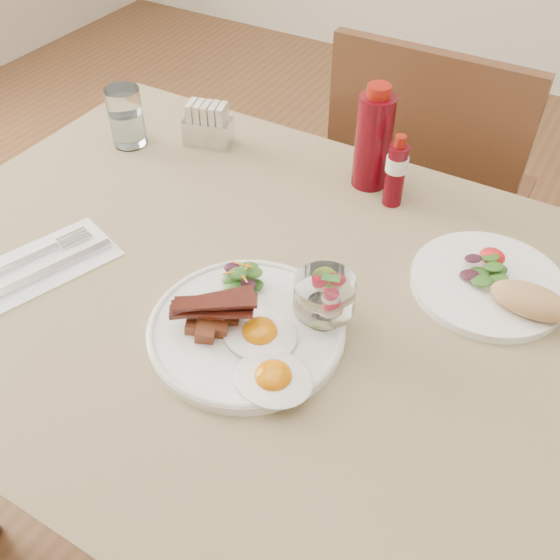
{
  "coord_description": "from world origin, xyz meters",
  "views": [
    {
      "loc": [
        0.32,
        -0.58,
        1.42
      ],
      "look_at": [
        -0.0,
        -0.03,
        0.82
      ],
      "focal_mm": 40.0,
      "sensor_mm": 36.0,
      "label": 1
    }
  ],
  "objects": [
    {
      "name": "sugar_caddy",
      "position": [
        -0.36,
        0.31,
        0.79
      ],
      "size": [
        0.1,
        0.08,
        0.09
      ],
      "rotation": [
        0.0,
        0.0,
        0.27
      ],
      "color": "silver",
      "rests_on": "table"
    },
    {
      "name": "napkin_cutlery",
      "position": [
        -0.38,
        -0.13,
        0.75
      ],
      "size": [
        0.19,
        0.26,
        0.01
      ],
      "rotation": [
        0.0,
        0.0,
        -0.34
      ],
      "color": "white",
      "rests_on": "table"
    },
    {
      "name": "hot_sauce_bottle",
      "position": [
        0.03,
        0.3,
        0.82
      ],
      "size": [
        0.04,
        0.04,
        0.13
      ],
      "rotation": [
        0.0,
        0.0,
        0.19
      ],
      "color": "#50040D",
      "rests_on": "table"
    },
    {
      "name": "fruit_cup",
      "position": [
        0.06,
        -0.03,
        0.82
      ],
      "size": [
        0.09,
        0.09,
        0.09
      ],
      "rotation": [
        0.0,
        0.0,
        -0.21
      ],
      "color": "white",
      "rests_on": "main_plate"
    },
    {
      "name": "table",
      "position": [
        0.0,
        0.0,
        0.66
      ],
      "size": [
        1.33,
        0.88,
        0.75
      ],
      "color": "#55321A",
      "rests_on": "ground"
    },
    {
      "name": "main_plate",
      "position": [
        -0.02,
        -0.09,
        0.76
      ],
      "size": [
        0.28,
        0.28,
        0.02
      ],
      "primitive_type": "cylinder",
      "color": "white",
      "rests_on": "table"
    },
    {
      "name": "water_glass",
      "position": [
        -0.5,
        0.23,
        0.8
      ],
      "size": [
        0.07,
        0.07,
        0.12
      ],
      "color": "white",
      "rests_on": "table"
    },
    {
      "name": "bacon_potato_pile",
      "position": [
        -0.06,
        -0.12,
        0.79
      ],
      "size": [
        0.12,
        0.09,
        0.05
      ],
      "rotation": [
        0.0,
        0.0,
        0.13
      ],
      "color": "brown",
      "rests_on": "main_plate"
    },
    {
      "name": "second_plate",
      "position": [
        0.26,
        0.17,
        0.77
      ],
      "size": [
        0.24,
        0.23,
        0.06
      ],
      "rotation": [
        0.0,
        0.0,
        -0.07
      ],
      "color": "white",
      "rests_on": "table"
    },
    {
      "name": "ketchup_bottle",
      "position": [
        -0.03,
        0.34,
        0.84
      ],
      "size": [
        0.07,
        0.07,
        0.19
      ],
      "rotation": [
        0.0,
        0.0,
        -0.11
      ],
      "color": "#50040D",
      "rests_on": "table"
    },
    {
      "name": "side_salad",
      "position": [
        -0.07,
        -0.03,
        0.78
      ],
      "size": [
        0.07,
        0.07,
        0.04
      ],
      "rotation": [
        0.0,
        0.0,
        -0.29
      ],
      "color": "#1E4312",
      "rests_on": "main_plate"
    },
    {
      "name": "fried_eggs",
      "position": [
        0.03,
        -0.13,
        0.78
      ],
      "size": [
        0.18,
        0.17,
        0.03
      ],
      "rotation": [
        0.0,
        0.0,
        -0.16
      ],
      "color": "white",
      "rests_on": "main_plate"
    },
    {
      "name": "chair_far",
      "position": [
        0.0,
        0.66,
        0.52
      ],
      "size": [
        0.42,
        0.42,
        0.93
      ],
      "color": "#55321A",
      "rests_on": "ground"
    }
  ]
}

